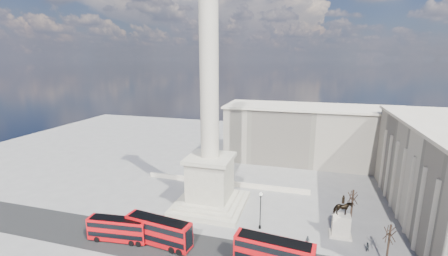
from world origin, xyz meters
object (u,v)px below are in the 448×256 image
at_px(pedestrian_crossing, 293,247).
at_px(red_bus_b, 159,231).
at_px(nelsons_column, 210,146).
at_px(pedestrian_walking, 308,241).
at_px(equestrian_statue, 341,222).
at_px(pedestrian_standing, 367,247).
at_px(red_bus_c, 274,253).
at_px(victorian_lamp, 260,208).
at_px(red_bus_a, 118,229).

bearing_deg(pedestrian_crossing, red_bus_b, 50.36).
relative_size(nelsons_column, pedestrian_walking, 26.89).
distance_m(equestrian_statue, pedestrian_walking, 7.31).
relative_size(equestrian_statue, pedestrian_standing, 5.07).
bearing_deg(pedestrian_crossing, red_bus_c, 102.70).
distance_m(victorian_lamp, equestrian_statue, 13.84).
bearing_deg(pedestrian_crossing, red_bus_a, 49.39).
xyz_separation_m(victorian_lamp, pedestrian_walking, (8.29, -3.21, -3.17)).
distance_m(red_bus_a, pedestrian_crossing, 28.65).
height_order(red_bus_a, pedestrian_walking, red_bus_a).
height_order(red_bus_b, pedestrian_walking, red_bus_b).
xyz_separation_m(red_bus_a, equestrian_statue, (35.84, 11.55, 0.47)).
distance_m(nelsons_column, equestrian_statue, 27.33).
bearing_deg(pedestrian_crossing, equestrian_statue, -99.78).
xyz_separation_m(victorian_lamp, pedestrian_crossing, (6.03, -5.18, -3.29)).
xyz_separation_m(nelsons_column, pedestrian_standing, (28.65, -7.54, -12.17)).
distance_m(nelsons_column, victorian_lamp, 15.40).
distance_m(nelsons_column, pedestrian_crossing, 23.75).
distance_m(red_bus_b, pedestrian_crossing, 21.58).
height_order(red_bus_c, equestrian_statue, equestrian_statue).
relative_size(nelsons_column, red_bus_a, 4.86).
bearing_deg(red_bus_b, pedestrian_standing, 20.15).
relative_size(red_bus_c, victorian_lamp, 1.68).
bearing_deg(nelsons_column, red_bus_b, -104.41).
height_order(red_bus_b, equestrian_statue, equestrian_statue).
xyz_separation_m(red_bus_c, pedestrian_walking, (4.66, 6.71, -1.52)).
distance_m(red_bus_b, red_bus_c, 18.76).
relative_size(red_bus_b, pedestrian_standing, 7.74).
height_order(nelsons_column, pedestrian_standing, nelsons_column).
bearing_deg(nelsons_column, pedestrian_crossing, -32.23).
bearing_deg(pedestrian_crossing, victorian_lamp, -1.20).
relative_size(nelsons_column, pedestrian_standing, 33.20).
bearing_deg(red_bus_c, victorian_lamp, 116.26).
bearing_deg(red_bus_c, red_bus_b, -175.94).
height_order(nelsons_column, red_bus_a, nelsons_column).
bearing_deg(red_bus_c, nelsons_column, 139.71).
bearing_deg(pedestrian_crossing, pedestrian_standing, -124.07).
bearing_deg(red_bus_c, red_bus_a, -173.44).
bearing_deg(victorian_lamp, red_bus_b, -148.52).
bearing_deg(red_bus_b, pedestrian_crossing, 18.17).
xyz_separation_m(victorian_lamp, equestrian_statue, (13.69, 1.43, -1.49)).
height_order(victorian_lamp, pedestrian_walking, victorian_lamp).
bearing_deg(equestrian_statue, red_bus_a, -162.14).
relative_size(red_bus_a, pedestrian_crossing, 6.34).
xyz_separation_m(red_bus_b, victorian_lamp, (15.10, 9.25, 1.68)).
distance_m(red_bus_c, victorian_lamp, 10.70).
bearing_deg(nelsons_column, pedestrian_walking, -24.56).
distance_m(red_bus_b, victorian_lamp, 17.79).
bearing_deg(red_bus_a, pedestrian_crossing, 4.01).
height_order(nelsons_column, red_bus_c, nelsons_column).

